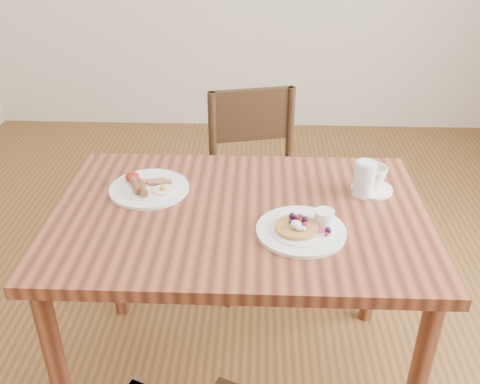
# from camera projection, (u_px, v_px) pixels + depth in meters

# --- Properties ---
(ground) EXTENTS (5.00, 5.00, 0.00)m
(ground) POSITION_uv_depth(u_px,v_px,m) (240.00, 374.00, 2.08)
(ground) COLOR brown
(ground) RESTS_ON ground
(dining_table) EXTENTS (1.20, 0.80, 0.75)m
(dining_table) POSITION_uv_depth(u_px,v_px,m) (240.00, 236.00, 1.76)
(dining_table) COLOR brown
(dining_table) RESTS_ON ground
(chair_far) EXTENTS (0.50, 0.50, 0.88)m
(chair_far) POSITION_uv_depth(u_px,v_px,m) (257.00, 181.00, 2.41)
(chair_far) COLOR #382714
(chair_far) RESTS_ON ground
(pancake_plate) EXTENTS (0.27, 0.27, 0.06)m
(pancake_plate) POSITION_uv_depth(u_px,v_px,m) (303.00, 228.00, 1.60)
(pancake_plate) COLOR white
(pancake_plate) RESTS_ON dining_table
(breakfast_plate) EXTENTS (0.27, 0.27, 0.04)m
(breakfast_plate) POSITION_uv_depth(u_px,v_px,m) (148.00, 187.00, 1.82)
(breakfast_plate) COLOR white
(breakfast_plate) RESTS_ON dining_table
(teacup_saucer) EXTENTS (0.14, 0.14, 0.09)m
(teacup_saucer) POSITION_uv_depth(u_px,v_px,m) (373.00, 180.00, 1.80)
(teacup_saucer) COLOR white
(teacup_saucer) RESTS_ON dining_table
(water_glass) EXTENTS (0.07, 0.07, 0.12)m
(water_glass) POSITION_uv_depth(u_px,v_px,m) (364.00, 179.00, 1.77)
(water_glass) COLOR silver
(water_glass) RESTS_ON dining_table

